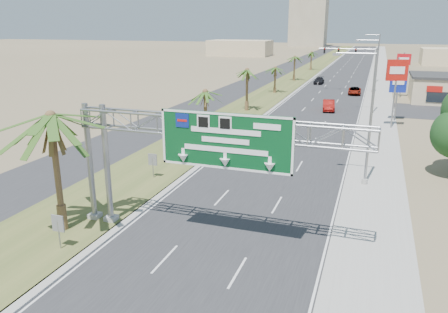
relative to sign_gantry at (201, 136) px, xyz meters
name	(u,v)px	position (x,y,z in m)	size (l,w,h in m)	color
road	(347,71)	(1.06, 100.07, -6.05)	(12.00, 300.00, 0.02)	#28282B
sidewalk_right	(381,72)	(9.56, 100.07, -6.01)	(4.00, 300.00, 0.10)	#9E9B93
median_grass	(309,70)	(-8.94, 100.07, -6.00)	(7.00, 300.00, 0.12)	#465525
opposing_road	(283,69)	(-15.94, 100.07, -6.05)	(8.00, 300.00, 0.02)	#28282B
sign_gantry	(201,136)	(0.00, 0.00, 0.00)	(16.75, 1.24, 7.50)	gray
palm_near	(51,117)	(-8.14, -1.93, 0.87)	(5.70, 5.70, 8.35)	brown
palm_row_b	(205,92)	(-8.44, 22.07, -1.16)	(3.99, 3.99, 5.95)	brown
palm_row_c	(247,71)	(-8.44, 38.07, -0.39)	(3.99, 3.99, 6.75)	brown
palm_row_d	(275,68)	(-8.44, 56.07, -1.64)	(3.99, 3.99, 5.45)	brown
palm_row_e	(295,57)	(-8.44, 75.07, -0.97)	(3.99, 3.99, 6.15)	brown
palm_row_f	(312,53)	(-8.44, 100.07, -1.35)	(3.99, 3.99, 5.75)	brown
streetlight_near	(367,125)	(8.36, 12.07, -1.36)	(3.27, 0.44, 10.00)	gray
streetlight_mid	(374,79)	(8.36, 42.07, -1.36)	(3.27, 0.44, 10.00)	gray
streetlight_far	(377,60)	(8.36, 78.07, -1.36)	(3.27, 0.44, 10.00)	gray
signal_mast	(363,65)	(6.23, 62.05, -1.21)	(10.28, 0.71, 8.00)	gray
median_signback_a	(58,226)	(-6.74, -3.93, -4.61)	(0.75, 0.08, 2.08)	gray
median_signback_b	(153,161)	(-7.44, 8.07, -4.61)	(0.75, 0.08, 2.08)	gray
tower_distant	(309,14)	(-30.94, 240.07, 11.44)	(20.00, 16.00, 35.00)	tan
building_distant_left	(240,48)	(-43.94, 150.07, -3.06)	(24.00, 14.00, 6.00)	#CCB689
car_left_lane	(263,133)	(-2.28, 23.28, -5.37)	(1.63, 4.05, 1.38)	black
car_mid_lane	(329,105)	(2.56, 42.19, -5.30)	(1.61, 4.61, 1.52)	maroon
car_right_lane	(355,91)	(5.24, 59.11, -5.42)	(2.13, 4.61, 1.28)	gray
car_far	(319,81)	(-2.59, 71.82, -5.40)	(1.83, 4.51, 1.31)	black
pole_sign_red_near	(397,74)	(10.84, 33.13, 0.36)	(2.38, 0.99, 8.24)	gray
pole_sign_blue	(398,82)	(11.31, 37.59, -1.09)	(2.02, 0.73, 6.89)	gray
pole_sign_red_far	(404,62)	(12.67, 58.27, -0.22)	(2.22, 0.61, 7.44)	gray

